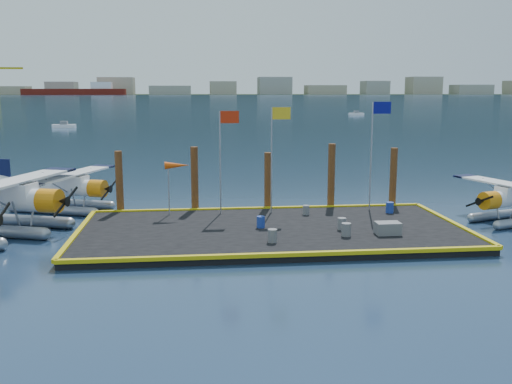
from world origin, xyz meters
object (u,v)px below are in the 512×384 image
flagpole_blue (375,139)px  drum_3 (272,236)px  piling_3 (331,178)px  drum_0 (261,222)px  piling_2 (268,183)px  seaplane_c (66,189)px  crate (388,228)px  drum_1 (346,230)px  piling_1 (195,181)px  drum_5 (306,210)px  flagpole_red (224,146)px  piling_4 (393,179)px  windsock (177,167)px  flagpole_yellow (275,143)px  seaplane_b (6,202)px  drum_2 (342,224)px  drum_4 (390,207)px  piling_0 (119,184)px

flagpole_blue → drum_3: bearing=-136.5°
piling_3 → drum_3: bearing=-120.4°
drum_0 → piling_2: piling_2 is taller
seaplane_c → crate: seaplane_c is taller
drum_1 → piling_1: bearing=134.6°
seaplane_c → crate: 20.10m
drum_5 → flagpole_blue: bearing=10.9°
piling_2 → piling_3: bearing=0.0°
flagpole_red → piling_4: 11.17m
drum_0 → drum_5: drum_0 is taller
drum_0 → windsock: windsock is taller
windsock → seaplane_c: bearing=152.9°
crate → piling_2: piling_2 is taller
crate → flagpole_yellow: (-4.95, 5.79, 3.80)m
seaplane_b → drum_2: (17.72, -3.13, -0.92)m
seaplane_b → drum_3: size_ratio=16.35×
drum_1 → piling_2: size_ratio=0.17×
drum_0 → flagpole_yellow: flagpole_yellow is taller
piling_4 → crate: bearing=-111.1°
windsock → piling_1: 2.21m
flagpole_red → flagpole_yellow: size_ratio=0.97×
drum_3 → drum_5: size_ratio=1.17×
drum_3 → seaplane_c: bearing=138.7°
flagpole_blue → piling_1: size_ratio=1.55×
drum_0 → flagpole_red: flagpole_red is taller
seaplane_b → drum_0: seaplane_b is taller
windsock → piling_3: bearing=9.5°
drum_5 → piling_2: 3.34m
drum_4 → windsock: windsock is taller
drum_0 → flagpole_red: 5.50m
drum_5 → windsock: 7.94m
drum_0 → piling_0: (-7.94, 5.30, 1.30)m
seaplane_c → piling_2: 12.77m
windsock → drum_5: bearing=-6.3°
drum_4 → piling_2: (-6.97, 2.48, 1.18)m
piling_0 → piling_2: size_ratio=1.05×
flagpole_red → flagpole_blue: flagpole_blue is taller
drum_3 → drum_4: drum_4 is taller
crate → piling_0: (-14.15, 7.39, 1.29)m
seaplane_b → seaplane_c: size_ratio=1.18×
drum_0 → drum_2: drum_2 is taller
drum_0 → flagpole_blue: bearing=27.0°
flagpole_red → piling_1: flagpole_red is taller
drum_1 → piling_4: piling_4 is taller
drum_4 → flagpole_red: (-9.76, 0.88, 3.68)m
windsock → piling_2: 5.90m
flagpole_yellow → piling_0: flagpole_yellow is taller
flagpole_yellow → drum_1: bearing=-65.2°
seaplane_b → seaplane_c: seaplane_b is taller
seaplane_b → drum_4: (21.60, 0.59, -0.91)m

